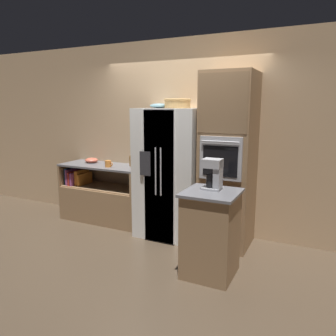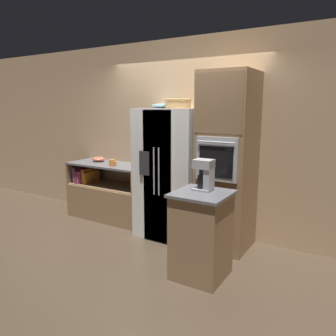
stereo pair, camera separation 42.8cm
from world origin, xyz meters
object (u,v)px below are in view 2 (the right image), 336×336
(mug, at_px, (112,163))
(mixing_bowl, at_px, (99,159))
(wall_oven, at_px, (227,162))
(coffee_maker, at_px, (205,174))
(wicker_basket, at_px, (178,103))
(bottle_tall, at_px, (136,159))
(refrigerator, at_px, (171,173))
(fruit_bowl, at_px, (161,106))

(mug, bearing_deg, mixing_bowl, 157.12)
(wall_oven, xyz_separation_m, coffee_maker, (0.07, -0.81, 0.00))
(wall_oven, distance_m, wicker_basket, 1.05)
(mug, height_order, coffee_maker, coffee_maker)
(wicker_basket, bearing_deg, bottle_tall, 170.97)
(bottle_tall, relative_size, mug, 1.57)
(wall_oven, bearing_deg, mixing_bowl, 176.77)
(mug, relative_size, coffee_maker, 0.39)
(refrigerator, xyz_separation_m, fruit_bowl, (-0.22, 0.08, 0.94))
(wall_oven, relative_size, bottle_tall, 10.83)
(fruit_bowl, xyz_separation_m, coffee_maker, (1.11, -0.87, -0.71))
(bottle_tall, xyz_separation_m, mug, (-0.28, -0.23, -0.05))
(refrigerator, bearing_deg, fruit_bowl, 159.50)
(wall_oven, distance_m, mug, 1.87)
(wall_oven, xyz_separation_m, mixing_bowl, (-2.35, 0.13, -0.18))
(refrigerator, height_order, fruit_bowl, fruit_bowl)
(bottle_tall, bearing_deg, mixing_bowl, -177.87)
(mug, height_order, mixing_bowl, mug)
(mixing_bowl, bearing_deg, mug, -22.88)
(refrigerator, height_order, wall_oven, wall_oven)
(fruit_bowl, bearing_deg, bottle_tall, 168.92)
(wicker_basket, distance_m, mug, 1.45)
(refrigerator, height_order, coffee_maker, refrigerator)
(refrigerator, distance_m, bottle_tall, 0.79)
(wicker_basket, bearing_deg, mug, -174.82)
(wall_oven, relative_size, fruit_bowl, 8.66)
(wall_oven, relative_size, coffee_maker, 6.69)
(bottle_tall, bearing_deg, refrigerator, -13.88)
(wall_oven, xyz_separation_m, wicker_basket, (-0.74, 0.03, 0.75))
(fruit_bowl, bearing_deg, refrigerator, -20.50)
(fruit_bowl, distance_m, mug, 1.21)
(mixing_bowl, bearing_deg, coffee_maker, -21.30)
(mug, relative_size, mixing_bowl, 0.62)
(fruit_bowl, xyz_separation_m, mug, (-0.82, -0.13, -0.88))
(coffee_maker, bearing_deg, mug, 159.10)
(wicker_basket, xyz_separation_m, mug, (-1.12, -0.10, -0.91))
(wicker_basket, height_order, bottle_tall, wicker_basket)
(refrigerator, xyz_separation_m, coffee_maker, (0.89, -0.78, 0.23))
(bottle_tall, distance_m, coffee_maker, 1.92)
(bottle_tall, distance_m, mixing_bowl, 0.77)
(mixing_bowl, height_order, coffee_maker, coffee_maker)
(bottle_tall, xyz_separation_m, mixing_bowl, (-0.77, -0.03, -0.06))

